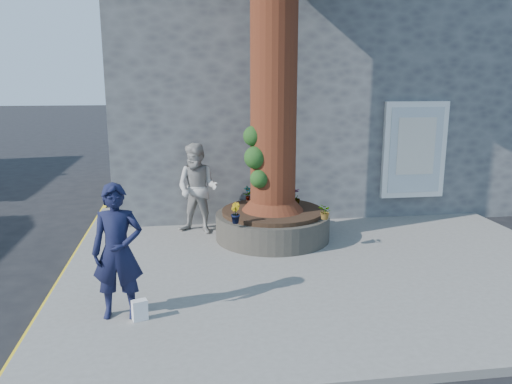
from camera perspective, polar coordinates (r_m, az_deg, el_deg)
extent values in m
plane|color=black|center=(8.31, -1.16, -10.54)|extent=(120.00, 120.00, 0.00)
cube|color=slate|center=(9.48, 7.17, -7.24)|extent=(9.00, 8.00, 0.12)
cube|color=yellow|center=(9.42, -20.94, -8.52)|extent=(0.10, 30.00, 0.01)
cube|color=#4A4B4F|center=(15.17, 4.88, 11.64)|extent=(10.00, 8.00, 6.00)
cube|color=white|center=(12.03, 17.64, 4.59)|extent=(1.50, 0.12, 2.20)
cube|color=silver|center=(11.98, 17.76, 4.55)|extent=(1.25, 0.04, 1.95)
cube|color=silver|center=(11.95, 17.84, 5.01)|extent=(0.90, 0.02, 1.30)
cylinder|color=black|center=(10.15, 1.90, -3.87)|extent=(2.30, 2.30, 0.52)
cylinder|color=black|center=(10.07, 1.91, -2.24)|extent=(2.04, 2.04, 0.08)
cylinder|color=#4E1713|center=(9.80, 2.09, 19.70)|extent=(0.90, 0.90, 7.50)
cone|color=#4E1713|center=(9.98, 1.93, -0.08)|extent=(1.24, 1.24, 0.70)
sphere|color=#153612|center=(9.58, -0.07, 3.96)|extent=(0.44, 0.44, 0.44)
sphere|color=#153612|center=(9.56, 0.38, 1.51)|extent=(0.36, 0.36, 0.36)
sphere|color=#153612|center=(9.64, -0.29, 6.42)|extent=(0.40, 0.40, 0.40)
imported|color=black|center=(6.93, -15.54, -6.59)|extent=(0.69, 0.47, 1.85)
imported|color=#A4A29D|center=(10.41, -6.70, 0.37)|extent=(1.14, 1.05, 1.89)
cube|color=white|center=(7.06, -13.14, -13.00)|extent=(0.23, 0.18, 0.28)
imported|color=gray|center=(10.78, -0.96, -0.15)|extent=(0.19, 0.16, 0.32)
imported|color=gray|center=(9.08, -2.41, -2.42)|extent=(0.25, 0.26, 0.38)
imported|color=gray|center=(10.33, 4.50, -0.60)|extent=(0.27, 0.27, 0.37)
imported|color=gray|center=(9.41, 7.94, -2.25)|extent=(0.31, 0.33, 0.29)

